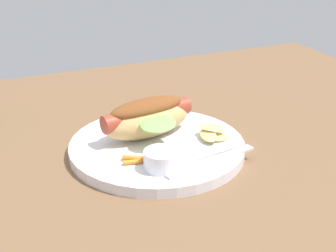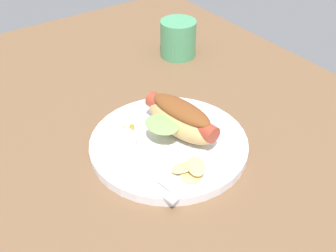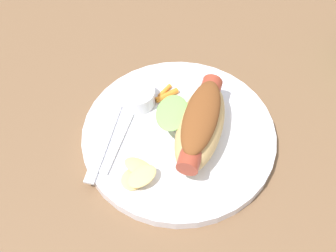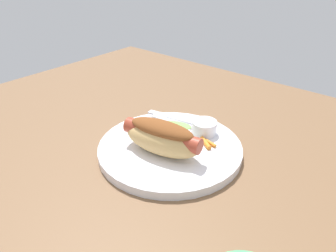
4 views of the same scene
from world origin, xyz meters
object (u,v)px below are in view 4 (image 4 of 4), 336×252
plate (170,148)px  sauce_ramekin (204,127)px  chips_pile (144,123)px  knife (180,119)px  carrot_garnish (207,143)px  hot_dog (162,136)px  fork (181,124)px

plate → sauce_ramekin: bearing=-108.2°
chips_pile → knife: bearing=-119.8°
knife → chips_pile: (3.92, 6.85, 0.65)cm
sauce_ramekin → carrot_garnish: bearing=132.1°
sauce_ramekin → plate: bearing=71.8°
sauce_ramekin → knife: sauce_ramekin is taller
plate → hot_dog: size_ratio=1.75×
plate → sauce_ramekin: (-2.46, -7.50, 2.11)cm
sauce_ramekin → fork: (5.53, 0.33, -1.11)cm
plate → hot_dog: hot_dog is taller
hot_dog → chips_pile: (8.93, -4.66, -2.40)cm
hot_dog → sauce_ramekin: (-2.02, -10.23, -1.92)cm
hot_dog → fork: 10.93cm
fork → chips_pile: 7.56cm
fork → knife: bearing=125.2°
plate → fork: size_ratio=1.80×
carrot_garnish → chips_pile: bearing=10.1°
plate → fork: 7.86cm
fork → carrot_garnish: 8.79cm
chips_pile → carrot_garnish: 13.98cm
sauce_ramekin → knife: 7.23cm
sauce_ramekin → fork: size_ratio=0.33×
hot_dog → carrot_garnish: 9.05cm
hot_dog → fork: hot_dog is taller
sauce_ramekin → carrot_garnish: size_ratio=1.32×
hot_dog → knife: bearing=104.3°
sauce_ramekin → knife: size_ratio=0.32×
hot_dog → fork: (3.51, -9.90, -3.03)cm
plate → knife: (4.56, -8.78, 0.98)cm
plate → carrot_garnish: bearing=-140.3°
plate → fork: (3.06, -7.17, 1.00)cm
chips_pile → sauce_ramekin: bearing=-153.0°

